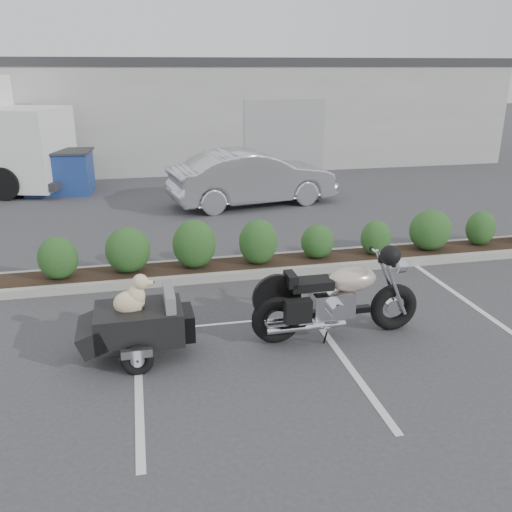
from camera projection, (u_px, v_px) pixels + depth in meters
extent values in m
plane|color=#38383A|center=(237.00, 323.00, 8.27)|extent=(90.00, 90.00, 0.00)
cube|color=#9E9E93|center=(267.00, 265.00, 10.48)|extent=(12.00, 1.00, 0.15)
cube|color=#9EA099|center=(165.00, 108.00, 23.28)|extent=(26.00, 10.00, 4.00)
torus|color=black|center=(276.00, 319.00, 7.61)|extent=(0.73, 0.19, 0.73)
torus|color=black|center=(393.00, 307.00, 7.98)|extent=(0.73, 0.19, 0.73)
cylinder|color=silver|center=(276.00, 319.00, 7.61)|extent=(0.30, 0.13, 0.30)
cylinder|color=silver|center=(393.00, 307.00, 7.98)|extent=(0.26, 0.11, 0.26)
cylinder|color=silver|center=(394.00, 285.00, 7.74)|extent=(0.47, 0.06, 0.96)
cylinder|color=silver|center=(388.00, 280.00, 7.94)|extent=(0.47, 0.06, 0.96)
cylinder|color=silver|center=(382.00, 256.00, 7.66)|extent=(0.04, 0.76, 0.04)
cylinder|color=silver|center=(401.00, 266.00, 7.78)|extent=(0.13, 0.20, 0.19)
sphere|color=black|center=(390.00, 255.00, 7.31)|extent=(0.28, 0.28, 0.28)
cube|color=silver|center=(332.00, 303.00, 7.73)|extent=(0.60, 0.37, 0.37)
cube|color=black|center=(338.00, 311.00, 7.80)|extent=(0.98, 0.12, 0.09)
ellipsoid|color=beige|center=(352.00, 279.00, 7.67)|extent=(0.72, 0.41, 0.36)
cube|color=black|center=(311.00, 284.00, 7.55)|extent=(0.60, 0.33, 0.13)
cube|color=black|center=(291.00, 279.00, 7.46)|extent=(0.13, 0.33, 0.17)
cylinder|color=silver|center=(306.00, 327.00, 7.53)|extent=(1.14, 0.11, 0.10)
cylinder|color=silver|center=(298.00, 315.00, 7.89)|extent=(1.14, 0.11, 0.10)
cube|color=black|center=(298.00, 311.00, 7.30)|extent=(0.37, 0.15, 0.32)
cube|color=black|center=(139.00, 323.00, 7.19)|extent=(1.14, 0.79, 0.45)
cube|color=slate|center=(169.00, 300.00, 7.18)|extent=(0.14, 0.67, 0.32)
cube|color=slate|center=(143.00, 315.00, 7.16)|extent=(0.76, 0.68, 0.04)
cube|color=black|center=(93.00, 333.00, 7.09)|extent=(0.42, 0.78, 0.40)
cube|color=black|center=(185.00, 322.00, 7.34)|extent=(0.22, 0.54, 0.37)
torus|color=black|center=(137.00, 360.00, 6.86)|extent=(0.42, 0.12, 0.42)
torus|color=black|center=(136.00, 328.00, 7.69)|extent=(0.42, 0.12, 0.42)
cube|color=silver|center=(137.00, 353.00, 6.76)|extent=(0.39, 0.09, 0.11)
cube|color=silver|center=(135.00, 318.00, 7.70)|extent=(0.39, 0.09, 0.11)
cylinder|color=black|center=(137.00, 343.00, 7.28)|extent=(0.05, 0.98, 0.04)
cylinder|color=silver|center=(204.00, 326.00, 7.42)|extent=(0.65, 0.04, 0.04)
ellipsoid|color=beige|center=(129.00, 303.00, 7.07)|extent=(0.41, 0.28, 0.32)
ellipsoid|color=beige|center=(136.00, 296.00, 7.06)|extent=(0.24, 0.22, 0.30)
sphere|color=beige|center=(140.00, 282.00, 7.01)|extent=(0.21, 0.21, 0.21)
ellipsoid|color=beige|center=(148.00, 283.00, 7.03)|extent=(0.15, 0.09, 0.08)
sphere|color=black|center=(153.00, 282.00, 7.05)|extent=(0.04, 0.04, 0.04)
ellipsoid|color=beige|center=(137.00, 282.00, 6.94)|extent=(0.05, 0.04, 0.11)
ellipsoid|color=beige|center=(137.00, 279.00, 7.05)|extent=(0.05, 0.04, 0.11)
cylinder|color=beige|center=(140.00, 312.00, 7.07)|extent=(0.05, 0.05, 0.13)
cylinder|color=beige|center=(140.00, 308.00, 7.19)|extent=(0.05, 0.05, 0.13)
imported|color=silver|center=(253.00, 178.00, 15.15)|extent=(4.86, 2.41, 1.53)
cube|color=navy|center=(59.00, 173.00, 16.55)|extent=(2.00, 1.44, 1.26)
cube|color=#2D2D30|center=(57.00, 152.00, 16.34)|extent=(2.12, 1.55, 0.06)
cube|color=white|center=(27.00, 148.00, 16.56)|extent=(2.78, 2.99, 2.38)
cube|color=black|center=(28.00, 159.00, 16.67)|extent=(0.66, 1.99, 1.08)
cylinder|color=black|center=(4.00, 184.00, 15.74)|extent=(1.02, 0.57, 0.97)
cylinder|color=black|center=(41.00, 169.00, 17.98)|extent=(1.02, 0.57, 0.97)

